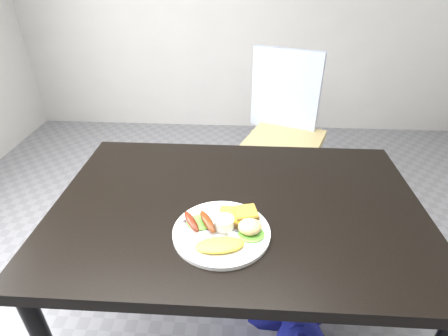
# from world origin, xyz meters

# --- Properties ---
(dining_table) EXTENTS (1.20, 0.80, 0.04)m
(dining_table) POSITION_xyz_m (0.00, 0.00, 0.73)
(dining_table) COLOR black
(dining_table) RESTS_ON ground
(dining_chair) EXTENTS (0.56, 0.56, 0.05)m
(dining_chair) POSITION_xyz_m (0.27, 1.03, 0.45)
(dining_chair) COLOR tan
(dining_chair) RESTS_ON ground
(person) EXTENTS (0.60, 0.44, 1.53)m
(person) POSITION_xyz_m (0.17, 0.45, 0.76)
(person) COLOR navy
(person) RESTS_ON ground
(plate) EXTENTS (0.28, 0.28, 0.01)m
(plate) POSITION_xyz_m (-0.04, -0.15, 0.76)
(plate) COLOR white
(plate) RESTS_ON dining_table
(lettuce_left) EXTENTS (0.09, 0.08, 0.01)m
(lettuce_left) POSITION_xyz_m (-0.11, -0.12, 0.77)
(lettuce_left) COLOR #368917
(lettuce_left) RESTS_ON plate
(lettuce_right) EXTENTS (0.09, 0.08, 0.01)m
(lettuce_right) POSITION_xyz_m (0.04, -0.17, 0.77)
(lettuce_right) COLOR #4B9833
(lettuce_right) RESTS_ON plate
(omelette) EXTENTS (0.15, 0.09, 0.02)m
(omelette) POSITION_xyz_m (-0.04, -0.22, 0.77)
(omelette) COLOR yellow
(omelette) RESTS_ON plate
(sausage_a) EXTENTS (0.07, 0.10, 0.02)m
(sausage_a) POSITION_xyz_m (-0.13, -0.14, 0.78)
(sausage_a) COLOR #5E1916
(sausage_a) RESTS_ON lettuce_left
(sausage_b) EXTENTS (0.07, 0.11, 0.03)m
(sausage_b) POSITION_xyz_m (-0.09, -0.14, 0.78)
(sausage_b) COLOR #5A290B
(sausage_b) RESTS_ON lettuce_left
(ramekin) EXTENTS (0.07, 0.07, 0.03)m
(ramekin) POSITION_xyz_m (-0.04, -0.14, 0.78)
(ramekin) COLOR white
(ramekin) RESTS_ON plate
(toast_a) EXTENTS (0.09, 0.09, 0.01)m
(toast_a) POSITION_xyz_m (-0.01, -0.10, 0.77)
(toast_a) COLOR brown
(toast_a) RESTS_ON plate
(toast_b) EXTENTS (0.08, 0.08, 0.01)m
(toast_b) POSITION_xyz_m (0.03, -0.09, 0.78)
(toast_b) COLOR brown
(toast_b) RESTS_ON toast_a
(potato_salad) EXTENTS (0.08, 0.07, 0.04)m
(potato_salad) POSITION_xyz_m (0.04, -0.16, 0.79)
(potato_salad) COLOR beige
(potato_salad) RESTS_ON lettuce_right
(fork) EXTENTS (0.14, 0.07, 0.00)m
(fork) POSITION_xyz_m (-0.09, -0.15, 0.76)
(fork) COLOR #ADAFB7
(fork) RESTS_ON plate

